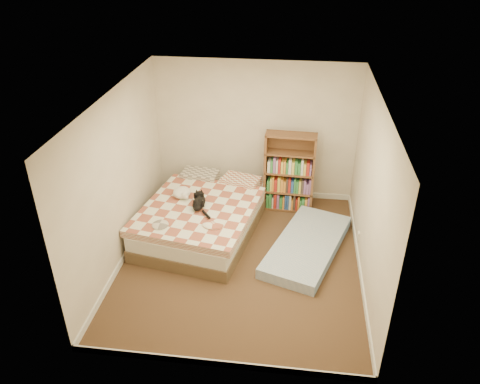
# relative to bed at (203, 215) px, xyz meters

# --- Properties ---
(room) EXTENTS (3.51, 4.01, 2.51)m
(room) POSITION_rel_bed_xyz_m (0.71, -0.71, 0.92)
(room) COLOR #4D3521
(room) RESTS_ON ground
(bed) EXTENTS (1.98, 2.53, 0.61)m
(bed) POSITION_rel_bed_xyz_m (0.00, 0.00, 0.00)
(bed) COLOR brown
(bed) RESTS_ON room
(bookshelf) EXTENTS (0.86, 0.32, 1.42)m
(bookshelf) POSITION_rel_bed_xyz_m (1.34, 0.88, 0.25)
(bookshelf) COLOR #53361C
(bookshelf) RESTS_ON room
(floor_mattress) EXTENTS (1.44, 2.10, 0.17)m
(floor_mattress) POSITION_rel_bed_xyz_m (1.69, -0.36, -0.19)
(floor_mattress) COLOR #6E8EB8
(floor_mattress) RESTS_ON room
(black_cat) EXTENTS (0.28, 0.71, 0.16)m
(black_cat) POSITION_rel_bed_xyz_m (-0.01, -0.14, 0.34)
(black_cat) COLOR black
(black_cat) RESTS_ON bed
(white_dog) EXTENTS (0.33, 0.35, 0.15)m
(white_dog) POSITION_rel_bed_xyz_m (-0.35, 0.09, 0.35)
(white_dog) COLOR white
(white_dog) RESTS_ON bed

